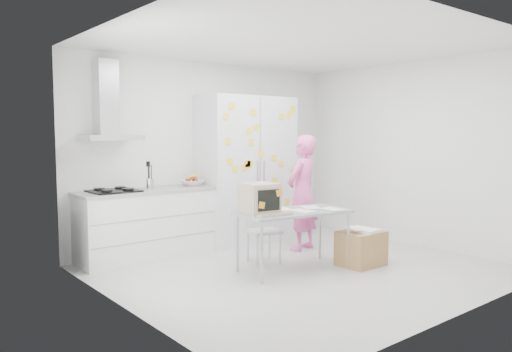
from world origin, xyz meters
TOP-DOWN VIEW (x-y plane):
  - floor at (0.00, 0.00)m, footprint 4.50×4.00m
  - walls at (0.00, 0.72)m, footprint 4.52×4.01m
  - ceiling at (0.00, 0.00)m, footprint 4.50×4.00m
  - counter_run at (-1.20, 1.70)m, footprint 1.84×0.63m
  - range_hood at (-1.65, 1.84)m, footprint 0.70×0.48m
  - tall_cabinet at (0.45, 1.67)m, footprint 1.50×0.68m
  - person at (0.73, 0.75)m, footprint 0.68×0.54m
  - desk at (-0.38, 0.12)m, footprint 1.43×0.86m
  - chair at (-0.15, 0.60)m, footprint 0.47×0.47m
  - cardboard_box at (0.71, -0.33)m, footprint 0.54×0.45m

SIDE VIEW (x-z plane):
  - floor at x=0.00m, z-range -0.02..0.00m
  - cardboard_box at x=0.71m, z-range -0.01..0.46m
  - counter_run at x=-1.20m, z-range -0.17..1.11m
  - chair at x=-0.15m, z-range 0.06..0.90m
  - person at x=0.73m, z-range 0.00..1.63m
  - desk at x=-0.38m, z-range 0.28..1.35m
  - tall_cabinet at x=0.45m, z-range 0.00..2.20m
  - walls at x=0.00m, z-range 0.00..2.70m
  - range_hood at x=-1.65m, z-range 1.45..2.46m
  - ceiling at x=0.00m, z-range 2.69..2.71m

